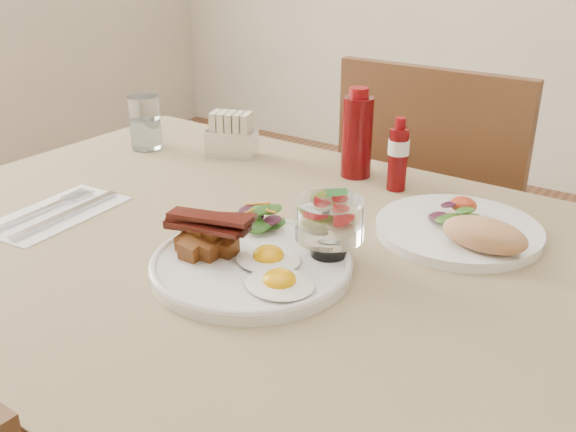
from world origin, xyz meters
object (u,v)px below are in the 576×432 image
at_px(table, 275,300).
at_px(fruit_cup, 330,220).
at_px(main_plate, 251,265).
at_px(ketchup_bottle, 357,135).
at_px(hot_sauce_bottle, 398,155).
at_px(sugar_caddy, 232,137).
at_px(chair_far, 438,230).
at_px(water_glass, 145,126).
at_px(second_plate, 464,229).

xyz_separation_m(table, fruit_cup, (0.09, 0.00, 0.16)).
bearing_deg(main_plate, fruit_cup, 44.38).
relative_size(ketchup_bottle, hot_sauce_bottle, 1.27).
bearing_deg(sugar_caddy, chair_far, 27.93).
height_order(hot_sauce_bottle, sugar_caddy, hot_sauce_bottle).
bearing_deg(hot_sauce_bottle, main_plate, -93.97).
height_order(chair_far, main_plate, chair_far).
relative_size(ketchup_bottle, water_glass, 1.50).
distance_m(fruit_cup, water_glass, 0.64).
bearing_deg(second_plate, sugar_caddy, 169.22).
bearing_deg(fruit_cup, sugar_caddy, 145.13).
height_order(chair_far, hot_sauce_bottle, chair_far).
distance_m(second_plate, hot_sauce_bottle, 0.22).
relative_size(ketchup_bottle, sugar_caddy, 1.49).
height_order(second_plate, sugar_caddy, sugar_caddy).
height_order(fruit_cup, ketchup_bottle, ketchup_bottle).
xyz_separation_m(sugar_caddy, water_glass, (-0.18, -0.06, 0.01)).
height_order(table, fruit_cup, fruit_cup).
bearing_deg(ketchup_bottle, fruit_cup, -66.35).
height_order(table, sugar_caddy, sugar_caddy).
relative_size(fruit_cup, hot_sauce_bottle, 0.72).
bearing_deg(ketchup_bottle, table, -80.70).
distance_m(main_plate, fruit_cup, 0.13).
xyz_separation_m(table, sugar_caddy, (-0.32, 0.29, 0.13)).
bearing_deg(hot_sauce_bottle, second_plate, -35.88).
bearing_deg(main_plate, second_plate, 52.09).
distance_m(fruit_cup, hot_sauce_bottle, 0.32).
bearing_deg(sugar_caddy, table, -62.96).
distance_m(table, water_glass, 0.57).
bearing_deg(fruit_cup, table, -177.68).
height_order(chair_far, sugar_caddy, chair_far).
distance_m(second_plate, sugar_caddy, 0.55).
bearing_deg(fruit_cup, second_plate, 55.82).
bearing_deg(hot_sauce_bottle, sugar_caddy, -176.05).
bearing_deg(ketchup_bottle, water_glass, -166.31).
relative_size(chair_far, hot_sauce_bottle, 6.95).
xyz_separation_m(main_plate, hot_sauce_bottle, (0.03, 0.39, 0.06)).
relative_size(sugar_caddy, water_glass, 1.01).
distance_m(main_plate, sugar_caddy, 0.50).
height_order(main_plate, ketchup_bottle, ketchup_bottle).
relative_size(table, hot_sauce_bottle, 9.94).
bearing_deg(table, ketchup_bottle, 99.30).
xyz_separation_m(table, hot_sauce_bottle, (0.04, 0.32, 0.15)).
xyz_separation_m(fruit_cup, water_glass, (-0.60, 0.22, -0.02)).
bearing_deg(sugar_caddy, hot_sauce_bottle, -16.89).
bearing_deg(ketchup_bottle, second_plate, -28.56).
relative_size(main_plate, sugar_caddy, 2.45).
xyz_separation_m(fruit_cup, hot_sauce_bottle, (-0.05, 0.31, -0.00)).
relative_size(second_plate, hot_sauce_bottle, 1.90).
height_order(sugar_caddy, water_glass, water_glass).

